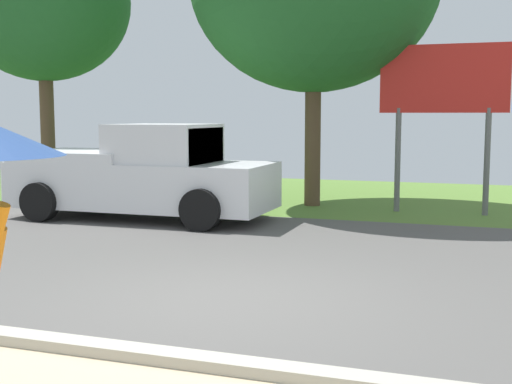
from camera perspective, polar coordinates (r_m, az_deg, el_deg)
name	(u,v)px	position (r m, az deg, el deg)	size (l,w,h in m)	color
ground_plane	(295,252)	(10.40, 3.37, -5.13)	(40.00, 22.00, 0.20)	#565451
pickup_truck	(144,175)	(13.53, -9.53, 1.45)	(5.20, 2.28, 1.88)	silver
roadside_billboard	(444,91)	(14.50, 15.66, 8.27)	(2.60, 0.12, 3.50)	slate
tree_center_back	(43,2)	(18.46, -17.64, 15.11)	(4.39, 4.39, 6.91)	brown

